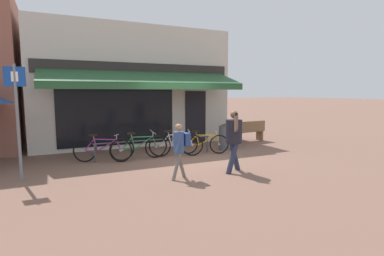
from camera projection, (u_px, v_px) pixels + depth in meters
The scene contains 12 objects.
ground_plane at pixel (193, 161), 9.07m from camera, with size 160.00×160.00×0.00m, color brown.
shop_front at pixel (130, 87), 12.35m from camera, with size 7.56×4.63×4.55m.
bike_rack_rail at pixel (156, 142), 9.55m from camera, with size 3.84×0.04×0.57m.
bicycle_purple at pixel (102, 150), 8.84m from camera, with size 1.64×0.80×0.84m.
bicycle_green at pixel (139, 147), 9.14m from camera, with size 1.79×0.52×0.88m.
bicycle_silver at pixel (176, 145), 9.62m from camera, with size 1.68×0.71×0.85m.
bicycle_orange at pixel (203, 143), 9.99m from camera, with size 1.59×0.79×0.80m.
pedestrian_adult at pixel (234, 135), 7.68m from camera, with size 0.57×0.70×1.61m.
pedestrian_child at pixel (180, 144), 7.09m from camera, with size 0.50×0.43×1.34m.
litter_bin at pixel (227, 136), 10.76m from camera, with size 0.60×0.60×0.97m.
parking_sign at pixel (17, 111), 6.79m from camera, with size 0.44×0.07×2.69m.
park_bench at pixel (248, 131), 12.39m from camera, with size 1.64×0.64×0.87m.
Camera 1 is at (-3.83, -8.01, 2.07)m, focal length 28.00 mm.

